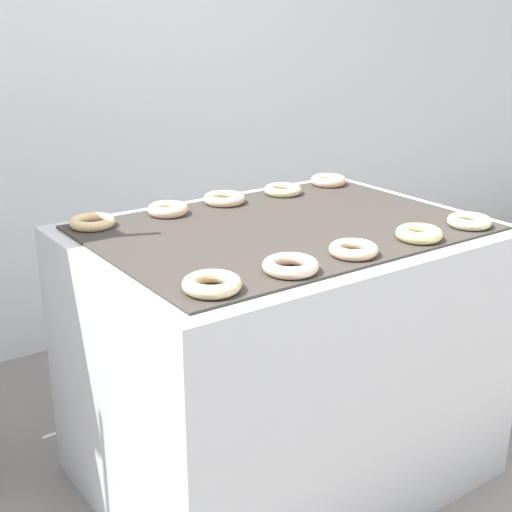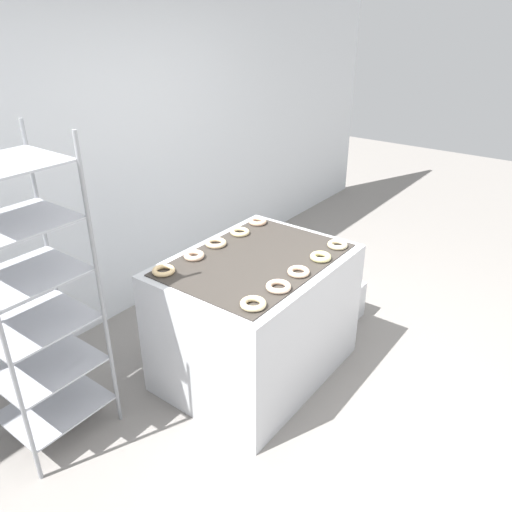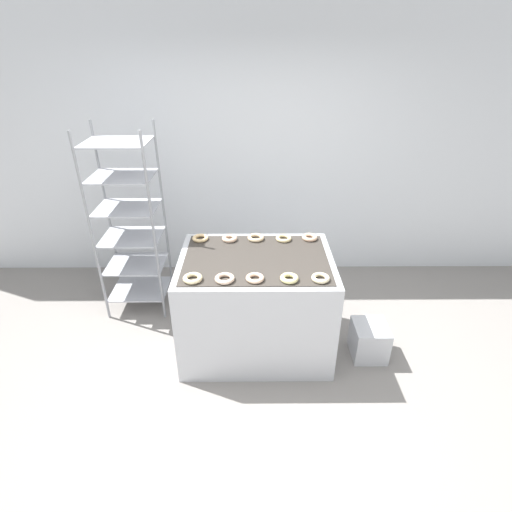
% 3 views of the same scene
% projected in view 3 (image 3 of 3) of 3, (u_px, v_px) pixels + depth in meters
% --- Properties ---
extents(ground_plane, '(14.00, 14.00, 0.00)m').
position_uv_depth(ground_plane, '(257.00, 407.00, 3.04)').
color(ground_plane, gray).
extents(wall_back, '(8.00, 0.05, 2.80)m').
position_uv_depth(wall_back, '(255.00, 152.00, 4.22)').
color(wall_back, silver).
rests_on(wall_back, ground_plane).
extents(fryer_machine, '(1.26, 0.94, 0.89)m').
position_uv_depth(fryer_machine, '(256.00, 303.00, 3.45)').
color(fryer_machine, silver).
rests_on(fryer_machine, ground_plane).
extents(baking_rack_cart, '(0.58, 0.49, 1.83)m').
position_uv_depth(baking_rack_cart, '(130.00, 223.00, 3.76)').
color(baking_rack_cart, gray).
rests_on(baking_rack_cart, ground_plane).
extents(glaze_bin, '(0.29, 0.31, 0.31)m').
position_uv_depth(glaze_bin, '(369.00, 340.00, 3.47)').
color(glaze_bin, silver).
rests_on(glaze_bin, ground_plane).
extents(donut_near_leftmost, '(0.14, 0.14, 0.04)m').
position_uv_depth(donut_near_leftmost, '(193.00, 278.00, 2.93)').
color(donut_near_leftmost, beige).
rests_on(donut_near_leftmost, fryer_machine).
extents(donut_near_left, '(0.15, 0.15, 0.03)m').
position_uv_depth(donut_near_left, '(225.00, 278.00, 2.93)').
color(donut_near_left, beige).
rests_on(donut_near_left, fryer_machine).
extents(donut_near_center, '(0.14, 0.14, 0.03)m').
position_uv_depth(donut_near_center, '(255.00, 278.00, 2.94)').
color(donut_near_center, beige).
rests_on(donut_near_center, fryer_machine).
extents(donut_near_right, '(0.14, 0.14, 0.04)m').
position_uv_depth(donut_near_right, '(289.00, 278.00, 2.93)').
color(donut_near_right, beige).
rests_on(donut_near_right, fryer_machine).
extents(donut_near_rightmost, '(0.14, 0.14, 0.03)m').
position_uv_depth(donut_near_rightmost, '(320.00, 278.00, 2.94)').
color(donut_near_rightmost, beige).
rests_on(donut_near_rightmost, fryer_machine).
extents(donut_far_leftmost, '(0.14, 0.14, 0.03)m').
position_uv_depth(donut_far_leftmost, '(200.00, 238.00, 3.52)').
color(donut_far_leftmost, '#F1CB8D').
rests_on(donut_far_leftmost, fryer_machine).
extents(donut_far_left, '(0.13, 0.13, 0.04)m').
position_uv_depth(donut_far_left, '(230.00, 238.00, 3.51)').
color(donut_far_left, beige).
rests_on(donut_far_left, fryer_machine).
extents(donut_far_center, '(0.15, 0.15, 0.03)m').
position_uv_depth(donut_far_center, '(256.00, 238.00, 3.53)').
color(donut_far_center, beige).
rests_on(donut_far_center, fryer_machine).
extents(donut_far_right, '(0.14, 0.14, 0.03)m').
position_uv_depth(donut_far_right, '(284.00, 238.00, 3.52)').
color(donut_far_right, beige).
rests_on(donut_far_right, fryer_machine).
extents(donut_far_rightmost, '(0.14, 0.14, 0.04)m').
position_uv_depth(donut_far_rightmost, '(310.00, 237.00, 3.53)').
color(donut_far_rightmost, beige).
rests_on(donut_far_rightmost, fryer_machine).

